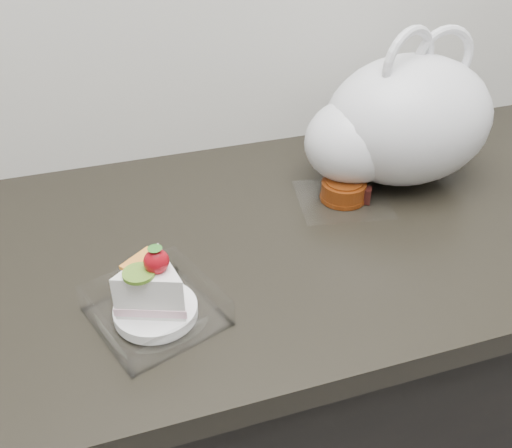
# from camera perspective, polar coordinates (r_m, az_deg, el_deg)

# --- Properties ---
(counter) EXTENTS (2.04, 0.64, 0.90)m
(counter) POSITION_cam_1_polar(r_m,az_deg,el_deg) (1.24, 0.57, -17.80)
(counter) COLOR black
(counter) RESTS_ON ground
(cake_tray) EXTENTS (0.19, 0.19, 0.12)m
(cake_tray) POSITION_cam_1_polar(r_m,az_deg,el_deg) (0.76, -10.13, -7.44)
(cake_tray) COLOR white
(cake_tray) RESTS_ON counter
(mooncake_wrap) EXTENTS (0.18, 0.17, 0.04)m
(mooncake_wrap) POSITION_cam_1_polar(r_m,az_deg,el_deg) (1.01, 8.80, 3.16)
(mooncake_wrap) COLOR white
(mooncake_wrap) RESTS_ON counter
(plastic_bag) EXTENTS (0.38, 0.30, 0.28)m
(plastic_bag) POSITION_cam_1_polar(r_m,az_deg,el_deg) (1.05, 14.00, 9.76)
(plastic_bag) COLOR silver
(plastic_bag) RESTS_ON counter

